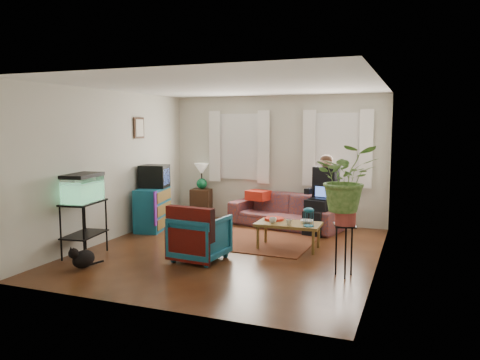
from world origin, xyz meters
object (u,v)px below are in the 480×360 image
at_px(sofa, 286,205).
at_px(armchair, 200,235).
at_px(plant_stand, 344,251).
at_px(dresser, 153,209).
at_px(coffee_table, 288,236).
at_px(side_table, 202,203).
at_px(aquarium_stand, 84,229).

xyz_separation_m(sofa, armchair, (-0.58, -2.66, -0.06)).
bearing_deg(plant_stand, sofa, 120.07).
height_order(dresser, coffee_table, dresser).
distance_m(side_table, dresser, 1.52).
relative_size(sofa, armchair, 2.97).
xyz_separation_m(sofa, coffee_table, (0.49, -1.59, -0.22)).
height_order(side_table, coffee_table, side_table).
relative_size(side_table, dresser, 0.69).
bearing_deg(sofa, dresser, -139.49).
relative_size(dresser, aquarium_stand, 1.07).
height_order(sofa, armchair, sofa).
bearing_deg(plant_stand, armchair, 179.59).
xyz_separation_m(sofa, plant_stand, (1.55, -2.68, -0.09)).
bearing_deg(dresser, armchair, -52.54).
relative_size(sofa, aquarium_stand, 2.64).
bearing_deg(dresser, aquarium_stand, -102.05).
bearing_deg(armchair, aquarium_stand, 19.82).
height_order(aquarium_stand, plant_stand, aquarium_stand).
bearing_deg(coffee_table, armchair, -135.64).
distance_m(aquarium_stand, coffee_table, 3.21).
xyz_separation_m(dresser, aquarium_stand, (-0.01, -1.95, 0.02)).
relative_size(side_table, coffee_table, 0.60).
xyz_separation_m(armchair, coffee_table, (1.07, 1.07, -0.16)).
distance_m(sofa, armchair, 2.72).
xyz_separation_m(side_table, dresser, (-0.34, -1.48, 0.10)).
height_order(aquarium_stand, coffee_table, aquarium_stand).
relative_size(armchair, plant_stand, 1.07).
xyz_separation_m(sofa, aquarium_stand, (-2.33, -3.10, -0.01)).
bearing_deg(aquarium_stand, side_table, 75.74).
bearing_deg(plant_stand, coffee_table, 134.22).
xyz_separation_m(side_table, plant_stand, (3.53, -2.99, 0.04)).
relative_size(side_table, plant_stand, 0.89).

